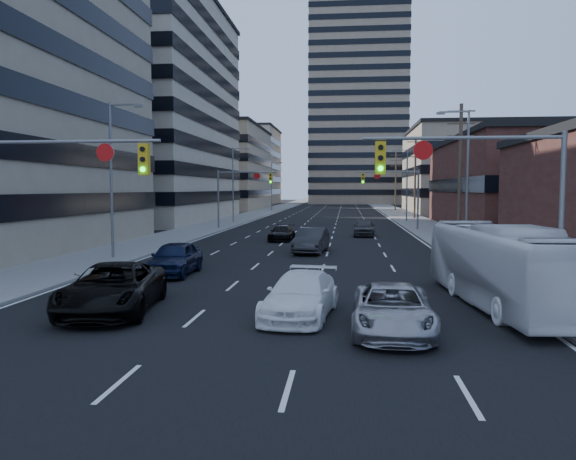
# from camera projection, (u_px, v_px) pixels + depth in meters

# --- Properties ---
(ground) EXTENTS (400.00, 400.00, 0.00)m
(ground) POSITION_uv_depth(u_px,v_px,m) (202.00, 387.00, 11.68)
(ground) COLOR black
(ground) RESTS_ON ground
(road_surface) EXTENTS (18.00, 300.00, 0.02)m
(road_surface) POSITION_uv_depth(u_px,v_px,m) (334.00, 205.00, 140.64)
(road_surface) COLOR black
(road_surface) RESTS_ON ground
(sidewalk_left) EXTENTS (5.00, 300.00, 0.15)m
(sidewalk_left) POSITION_uv_depth(u_px,v_px,m) (289.00, 205.00, 141.82)
(sidewalk_left) COLOR slate
(sidewalk_left) RESTS_ON ground
(sidewalk_right) EXTENTS (5.00, 300.00, 0.15)m
(sidewalk_right) POSITION_uv_depth(u_px,v_px,m) (380.00, 205.00, 139.45)
(sidewalk_right) COLOR slate
(sidewalk_right) RESTS_ON ground
(office_left_mid) EXTENTS (26.00, 34.00, 28.00)m
(office_left_mid) POSITION_uv_depth(u_px,v_px,m) (115.00, 113.00, 72.95)
(office_left_mid) COLOR #ADA089
(office_left_mid) RESTS_ON ground
(office_left_far) EXTENTS (20.00, 30.00, 16.00)m
(office_left_far) POSITION_uv_depth(u_px,v_px,m) (212.00, 169.00, 112.76)
(office_left_far) COLOR gray
(office_left_far) RESTS_ON ground
(storefront_right_mid) EXTENTS (20.00, 30.00, 9.00)m
(storefront_right_mid) POSITION_uv_depth(u_px,v_px,m) (549.00, 185.00, 58.49)
(storefront_right_mid) COLOR #472119
(storefront_right_mid) RESTS_ON ground
(office_right_far) EXTENTS (22.00, 28.00, 14.00)m
(office_right_far) POSITION_uv_depth(u_px,v_px,m) (476.00, 172.00, 95.90)
(office_right_far) COLOR gray
(office_right_far) RESTS_ON ground
(apartment_tower) EXTENTS (26.00, 26.00, 58.00)m
(apartment_tower) POSITION_uv_depth(u_px,v_px,m) (358.00, 100.00, 157.73)
(apartment_tower) COLOR gray
(apartment_tower) RESTS_ON ground
(bg_block_left) EXTENTS (24.00, 24.00, 20.00)m
(bg_block_left) POSITION_uv_depth(u_px,v_px,m) (232.00, 167.00, 152.70)
(bg_block_left) COLOR #ADA089
(bg_block_left) RESTS_ON ground
(bg_block_right) EXTENTS (22.00, 22.00, 12.00)m
(bg_block_right) POSITION_uv_depth(u_px,v_px,m) (466.00, 181.00, 136.91)
(bg_block_right) COLOR gray
(bg_block_right) RESTS_ON ground
(signal_near_left) EXTENTS (6.59, 0.33, 6.00)m
(signal_near_left) POSITION_uv_depth(u_px,v_px,m) (54.00, 183.00, 20.06)
(signal_near_left) COLOR slate
(signal_near_left) RESTS_ON ground
(signal_near_right) EXTENTS (6.59, 0.33, 6.00)m
(signal_near_right) POSITION_uv_depth(u_px,v_px,m) (483.00, 183.00, 18.53)
(signal_near_right) COLOR slate
(signal_near_right) RESTS_ON ground
(signal_far_left) EXTENTS (6.09, 0.33, 6.00)m
(signal_far_left) POSITION_uv_depth(u_px,v_px,m) (241.00, 187.00, 56.79)
(signal_far_left) COLOR slate
(signal_far_left) RESTS_ON ground
(signal_far_right) EXTENTS (6.09, 0.33, 6.00)m
(signal_far_right) POSITION_uv_depth(u_px,v_px,m) (394.00, 187.00, 55.21)
(signal_far_right) COLOR slate
(signal_far_right) RESTS_ON ground
(utility_pole_block) EXTENTS (2.20, 0.28, 11.00)m
(utility_pole_block) POSITION_uv_depth(u_px,v_px,m) (460.00, 168.00, 45.72)
(utility_pole_block) COLOR #4C3D2D
(utility_pole_block) RESTS_ON ground
(utility_pole_midblock) EXTENTS (2.20, 0.28, 11.00)m
(utility_pole_midblock) POSITION_uv_depth(u_px,v_px,m) (415.00, 176.00, 75.48)
(utility_pole_midblock) COLOR #4C3D2D
(utility_pole_midblock) RESTS_ON ground
(utility_pole_distant) EXTENTS (2.20, 0.28, 11.00)m
(utility_pole_distant) POSITION_uv_depth(u_px,v_px,m) (396.00, 180.00, 105.24)
(utility_pole_distant) COLOR #4C3D2D
(utility_pole_distant) RESTS_ON ground
(streetlight_left_near) EXTENTS (2.03, 0.22, 9.00)m
(streetlight_left_near) POSITION_uv_depth(u_px,v_px,m) (114.00, 173.00, 32.21)
(streetlight_left_near) COLOR slate
(streetlight_left_near) RESTS_ON ground
(streetlight_left_mid) EXTENTS (2.03, 0.22, 9.00)m
(streetlight_left_mid) POSITION_uv_depth(u_px,v_px,m) (234.00, 181.00, 66.93)
(streetlight_left_mid) COLOR slate
(streetlight_left_mid) RESTS_ON ground
(streetlight_left_far) EXTENTS (2.03, 0.22, 9.00)m
(streetlight_left_far) POSITION_uv_depth(u_px,v_px,m) (272.00, 184.00, 101.65)
(streetlight_left_far) COLOR slate
(streetlight_left_far) RESTS_ON ground
(streetlight_right_near) EXTENTS (2.03, 0.22, 9.00)m
(streetlight_right_near) POSITION_uv_depth(u_px,v_px,m) (465.00, 174.00, 35.05)
(streetlight_right_near) COLOR slate
(streetlight_right_near) RESTS_ON ground
(streetlight_right_far) EXTENTS (2.03, 0.22, 9.00)m
(streetlight_right_far) POSITION_uv_depth(u_px,v_px,m) (406.00, 181.00, 69.77)
(streetlight_right_far) COLOR slate
(streetlight_right_far) RESTS_ON ground
(black_pickup) EXTENTS (3.49, 6.18, 1.63)m
(black_pickup) POSITION_uv_depth(u_px,v_px,m) (113.00, 288.00, 18.68)
(black_pickup) COLOR black
(black_pickup) RESTS_ON ground
(white_van) EXTENTS (2.55, 5.08, 1.42)m
(white_van) POSITION_uv_depth(u_px,v_px,m) (301.00, 295.00, 18.02)
(white_van) COLOR white
(white_van) RESTS_ON ground
(silver_suv) EXTENTS (2.44, 5.00, 1.37)m
(silver_suv) POSITION_uv_depth(u_px,v_px,m) (393.00, 309.00, 16.03)
(silver_suv) COLOR #A2A2A6
(silver_suv) RESTS_ON ground
(transit_bus) EXTENTS (3.42, 10.54, 2.88)m
(transit_bus) POSITION_uv_depth(u_px,v_px,m) (502.00, 266.00, 19.53)
(transit_bus) COLOR white
(transit_bus) RESTS_ON ground
(sedan_blue) EXTENTS (1.93, 4.73, 1.61)m
(sedan_blue) POSITION_uv_depth(u_px,v_px,m) (175.00, 258.00, 26.79)
(sedan_blue) COLOR black
(sedan_blue) RESTS_ON ground
(sedan_grey_center) EXTENTS (2.22, 5.01, 1.60)m
(sedan_grey_center) POSITION_uv_depth(u_px,v_px,m) (311.00, 241.00, 36.02)
(sedan_grey_center) COLOR #2B2B2D
(sedan_grey_center) RESTS_ON ground
(sedan_black_far) EXTENTS (1.94, 4.30, 1.22)m
(sedan_black_far) POSITION_uv_depth(u_px,v_px,m) (282.00, 233.00, 44.40)
(sedan_black_far) COLOR black
(sedan_black_far) RESTS_ON ground
(sedan_grey_right) EXTENTS (2.00, 4.48, 1.50)m
(sedan_grey_right) POSITION_uv_depth(u_px,v_px,m) (364.00, 228.00, 48.80)
(sedan_grey_right) COLOR #343436
(sedan_grey_right) RESTS_ON ground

